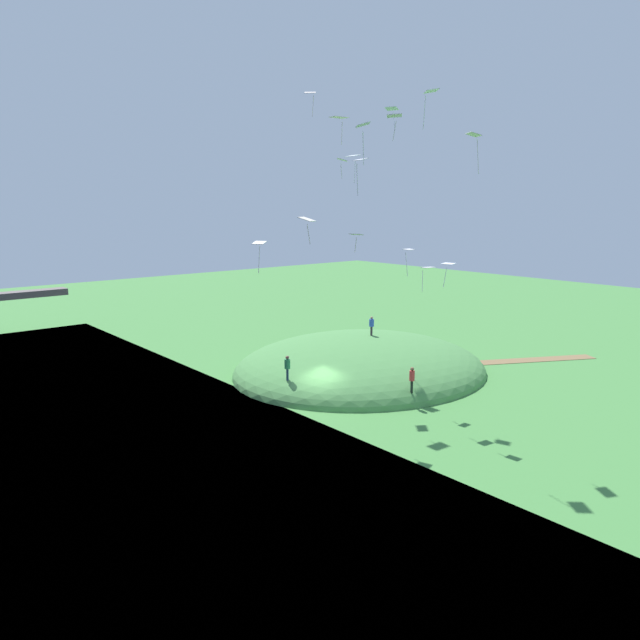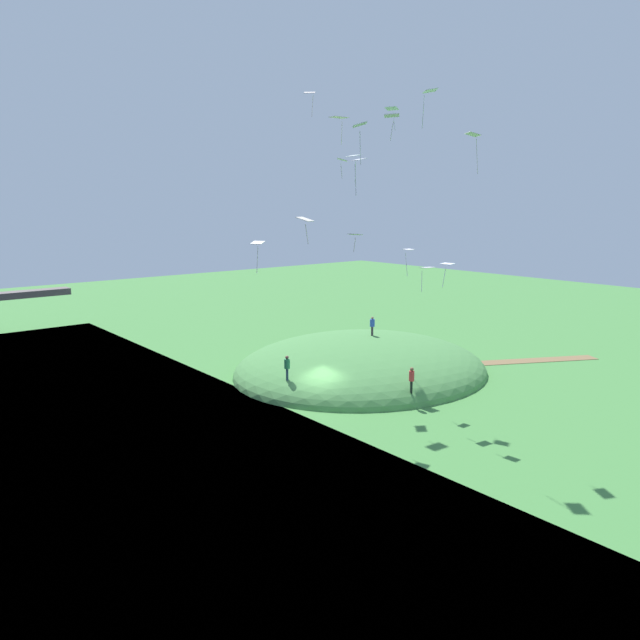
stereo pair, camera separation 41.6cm
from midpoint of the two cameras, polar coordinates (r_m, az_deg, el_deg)
The scene contains 22 objects.
ground_plane at distance 42.59m, azimuth 0.31°, elevation -7.86°, with size 160.00×160.00×0.00m, color #437F3C.
grass_hill at distance 50.40m, azimuth 4.20°, elevation -4.91°, with size 22.13×19.90×5.79m, color #4B8746.
dirt_path at distance 55.90m, azimuth 18.01°, elevation -3.83°, with size 16.61×1.53×0.04m, color brown.
person_watching_kites at distance 50.47m, azimuth 5.27°, elevation -0.36°, with size 0.54×0.54×1.64m.
person_near_shore at distance 41.48m, azimuth 9.06°, elevation -5.39°, with size 0.50×0.50×1.84m.
person_with_child at distance 42.38m, azimuth -2.90°, elevation -4.31°, with size 0.58×0.58×1.80m.
kite_0 at distance 40.26m, azimuth -0.65°, elevation 20.82°, with size 0.85×0.84×1.60m.
kite_1 at distance 36.82m, azimuth 12.41°, elevation 5.15°, with size 0.59×0.81×1.47m.
kite_2 at distance 30.16m, azimuth 7.31°, elevation 18.81°, with size 1.23×1.21×1.21m.
kite_3 at distance 38.59m, azimuth 10.54°, elevation 4.84°, with size 0.92×0.70×1.58m.
kite_4 at distance 43.82m, azimuth 2.42°, elevation 15.05°, with size 1.24×1.27×1.46m.
kite_5 at distance 47.76m, azimuth 3.49°, elevation 15.35°, with size 0.84×1.18×2.15m.
kite_6 at distance 32.65m, azimuth -1.07°, elevation 9.57°, with size 1.27×1.17×1.48m.
kite_7 at distance 43.88m, azimuth 7.20°, elevation 19.38°, with size 0.84×1.01×1.57m.
kite_8 at distance 41.66m, azimuth 8.75°, elevation 6.49°, with size 0.77×0.55×1.88m.
kite_9 at distance 33.30m, azimuth 4.07°, elevation 14.84°, with size 0.65×0.86×1.98m.
kite_10 at distance 35.96m, azimuth 3.71°, elevation 8.11°, with size 0.76×0.92×1.14m.
kite_11 at distance 36.39m, azimuth 10.81°, elevation 20.63°, with size 1.23×1.28×2.14m.
kite_12 at distance 33.49m, azimuth -5.64°, elevation 7.15°, with size 0.75×0.86×1.76m.
kite_13 at distance 36.89m, azimuth 14.81°, elevation 16.63°, with size 1.12×1.21×2.33m.
kite_14 at distance 28.40m, azimuth 4.28°, elevation 17.98°, with size 1.06×1.10×1.85m.
kite_15 at distance 42.61m, azimuth 2.12°, elevation 18.76°, with size 1.23×0.91×1.84m.
Camera 2 is at (-25.73, -31.07, 13.65)m, focal length 33.37 mm.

